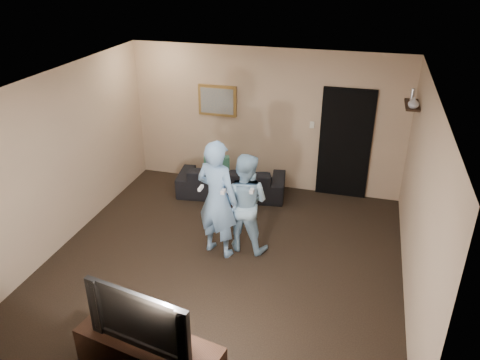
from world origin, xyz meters
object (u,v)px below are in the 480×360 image
(tv_console, at_px, (150,359))
(television, at_px, (145,314))
(wii_player_right, at_px, (245,203))
(sofa, at_px, (231,180))
(wii_player_left, at_px, (217,199))

(tv_console, distance_m, television, 0.61)
(tv_console, xyz_separation_m, wii_player_right, (0.31, 2.60, 0.51))
(wii_player_right, bearing_deg, sofa, 113.03)
(tv_console, xyz_separation_m, wii_player_left, (-0.03, 2.38, 0.64))
(sofa, distance_m, wii_player_right, 1.80)
(sofa, height_order, wii_player_left, wii_player_left)
(wii_player_left, bearing_deg, sofa, 100.39)
(tv_console, bearing_deg, sofa, 105.47)
(wii_player_left, height_order, wii_player_right, wii_player_left)
(sofa, height_order, tv_console, sofa)
(wii_player_right, bearing_deg, tv_console, -96.89)
(sofa, xyz_separation_m, tv_console, (0.36, -4.20, -0.03))
(television, xyz_separation_m, wii_player_left, (-0.03, 2.38, 0.03))
(wii_player_left, bearing_deg, television, -89.30)
(television, bearing_deg, sofa, 105.47)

